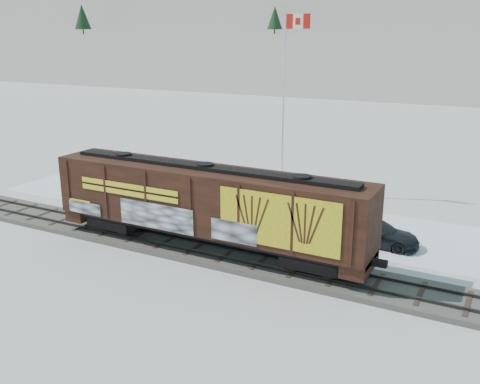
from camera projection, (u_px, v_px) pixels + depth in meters
The scene contains 9 objects.
ground at pixel (197, 251), 29.75m from camera, with size 500.00×500.00×0.00m, color white.
rail_track at pixel (197, 249), 29.71m from camera, with size 50.00×3.40×0.43m.
parking_strip at pixel (257, 213), 36.10m from camera, with size 40.00×8.00×0.03m, color white.
hillside at pixel (473, 26), 144.28m from camera, with size 360.00×110.00×93.00m.
hopper_railcar at pixel (206, 202), 28.63m from camera, with size 18.19×3.06×4.57m.
flagpole at pixel (284, 129), 39.10m from camera, with size 2.30×0.90×13.21m.
car_silver at pixel (114, 186), 39.73m from camera, with size 1.92×4.77×1.62m, color #A2A5A9.
car_white at pixel (222, 203), 36.04m from camera, with size 1.50×4.29×1.41m, color white.
car_dark at pixel (376, 233), 30.54m from camera, with size 1.96×4.83×1.40m, color black.
Camera 1 is at (15.07, -23.28, 11.51)m, focal length 40.00 mm.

